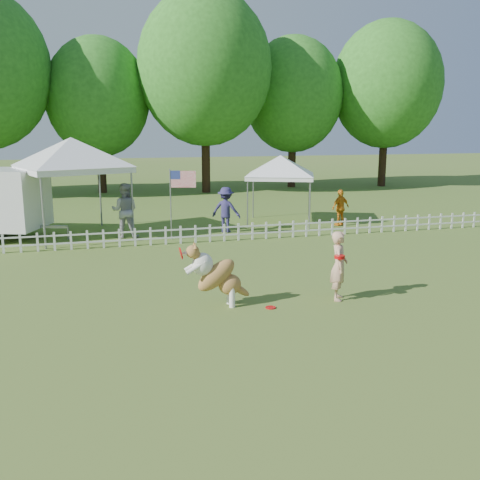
{
  "coord_description": "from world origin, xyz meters",
  "views": [
    {
      "loc": [
        -3.41,
        -10.38,
        3.8
      ],
      "look_at": [
        -0.05,
        2.0,
        1.1
      ],
      "focal_mm": 40.0,
      "sensor_mm": 36.0,
      "label": 1
    }
  ],
  "objects_px": {
    "spectator_b": "(226,210)",
    "handler": "(339,266)",
    "flag_pole": "(171,205)",
    "spectator_c": "(340,208)",
    "spectator_a": "(125,211)",
    "dog": "(217,275)",
    "canopy_tent_left": "(74,189)",
    "canopy_tent_right": "(280,190)",
    "frisbee_on_turf": "(271,307)"
  },
  "relations": [
    {
      "from": "handler",
      "to": "spectator_c",
      "type": "height_order",
      "value": "handler"
    },
    {
      "from": "spectator_b",
      "to": "spectator_c",
      "type": "height_order",
      "value": "spectator_b"
    },
    {
      "from": "handler",
      "to": "canopy_tent_right",
      "type": "distance_m",
      "value": 9.93
    },
    {
      "from": "spectator_a",
      "to": "spectator_b",
      "type": "xyz_separation_m",
      "value": [
        3.66,
        0.05,
        -0.12
      ]
    },
    {
      "from": "handler",
      "to": "canopy_tent_left",
      "type": "bearing_deg",
      "value": 57.39
    },
    {
      "from": "dog",
      "to": "spectator_b",
      "type": "bearing_deg",
      "value": 76.2
    },
    {
      "from": "frisbee_on_turf",
      "to": "dog",
      "type": "bearing_deg",
      "value": 159.64
    },
    {
      "from": "dog",
      "to": "spectator_c",
      "type": "relative_size",
      "value": 0.99
    },
    {
      "from": "spectator_b",
      "to": "spectator_c",
      "type": "bearing_deg",
      "value": -146.3
    },
    {
      "from": "canopy_tent_left",
      "to": "canopy_tent_right",
      "type": "height_order",
      "value": "canopy_tent_left"
    },
    {
      "from": "spectator_c",
      "to": "canopy_tent_left",
      "type": "bearing_deg",
      "value": -20.74
    },
    {
      "from": "canopy_tent_left",
      "to": "canopy_tent_right",
      "type": "bearing_deg",
      "value": -15.58
    },
    {
      "from": "spectator_a",
      "to": "canopy_tent_left",
      "type": "bearing_deg",
      "value": -8.63
    },
    {
      "from": "canopy_tent_right",
      "to": "flag_pole",
      "type": "height_order",
      "value": "canopy_tent_right"
    },
    {
      "from": "spectator_a",
      "to": "spectator_b",
      "type": "relative_size",
      "value": 1.15
    },
    {
      "from": "handler",
      "to": "spectator_c",
      "type": "distance_m",
      "value": 9.49
    },
    {
      "from": "spectator_a",
      "to": "spectator_c",
      "type": "bearing_deg",
      "value": -163.38
    },
    {
      "from": "dog",
      "to": "spectator_c",
      "type": "xyz_separation_m",
      "value": [
        6.87,
        8.31,
        0.01
      ]
    },
    {
      "from": "flag_pole",
      "to": "spectator_a",
      "type": "height_order",
      "value": "flag_pole"
    },
    {
      "from": "canopy_tent_right",
      "to": "spectator_a",
      "type": "height_order",
      "value": "canopy_tent_right"
    },
    {
      "from": "flag_pole",
      "to": "spectator_c",
      "type": "distance_m",
      "value": 6.92
    },
    {
      "from": "frisbee_on_turf",
      "to": "flag_pole",
      "type": "relative_size",
      "value": 0.09
    },
    {
      "from": "flag_pole",
      "to": "spectator_b",
      "type": "bearing_deg",
      "value": 35.24
    },
    {
      "from": "flag_pole",
      "to": "spectator_a",
      "type": "relative_size",
      "value": 1.26
    },
    {
      "from": "spectator_b",
      "to": "spectator_c",
      "type": "xyz_separation_m",
      "value": [
        4.69,
        0.15,
        -0.12
      ]
    },
    {
      "from": "canopy_tent_left",
      "to": "flag_pole",
      "type": "relative_size",
      "value": 1.4
    },
    {
      "from": "handler",
      "to": "flag_pole",
      "type": "relative_size",
      "value": 0.64
    },
    {
      "from": "dog",
      "to": "canopy_tent_right",
      "type": "relative_size",
      "value": 0.53
    },
    {
      "from": "dog",
      "to": "canopy_tent_left",
      "type": "distance_m",
      "value": 9.46
    },
    {
      "from": "dog",
      "to": "canopy_tent_left",
      "type": "height_order",
      "value": "canopy_tent_left"
    },
    {
      "from": "spectator_a",
      "to": "spectator_c",
      "type": "xyz_separation_m",
      "value": [
        8.34,
        0.2,
        -0.25
      ]
    },
    {
      "from": "flag_pole",
      "to": "spectator_a",
      "type": "bearing_deg",
      "value": 167.84
    },
    {
      "from": "dog",
      "to": "spectator_c",
      "type": "height_order",
      "value": "spectator_c"
    },
    {
      "from": "handler",
      "to": "spectator_c",
      "type": "xyz_separation_m",
      "value": [
        4.13,
        8.54,
        -0.07
      ]
    },
    {
      "from": "flag_pole",
      "to": "dog",
      "type": "bearing_deg",
      "value": -75.74
    },
    {
      "from": "handler",
      "to": "flag_pole",
      "type": "distance_m",
      "value": 8.05
    },
    {
      "from": "canopy_tent_left",
      "to": "spectator_c",
      "type": "bearing_deg",
      "value": -23.22
    },
    {
      "from": "handler",
      "to": "spectator_c",
      "type": "relative_size",
      "value": 1.09
    },
    {
      "from": "dog",
      "to": "spectator_a",
      "type": "relative_size",
      "value": 0.73
    },
    {
      "from": "canopy_tent_left",
      "to": "spectator_a",
      "type": "relative_size",
      "value": 1.77
    },
    {
      "from": "dog",
      "to": "canopy_tent_right",
      "type": "height_order",
      "value": "canopy_tent_right"
    },
    {
      "from": "handler",
      "to": "frisbee_on_turf",
      "type": "distance_m",
      "value": 1.83
    },
    {
      "from": "handler",
      "to": "frisbee_on_turf",
      "type": "xyz_separation_m",
      "value": [
        -1.66,
        -0.18,
        -0.77
      ]
    },
    {
      "from": "flag_pole",
      "to": "spectator_c",
      "type": "bearing_deg",
      "value": 22.55
    },
    {
      "from": "handler",
      "to": "canopy_tent_right",
      "type": "xyz_separation_m",
      "value": [
        2.01,
        9.71,
        0.56
      ]
    },
    {
      "from": "spectator_b",
      "to": "handler",
      "type": "bearing_deg",
      "value": 125.63
    },
    {
      "from": "canopy_tent_left",
      "to": "spectator_b",
      "type": "bearing_deg",
      "value": -27.52
    },
    {
      "from": "frisbee_on_turf",
      "to": "flag_pole",
      "type": "distance_m",
      "value": 7.91
    },
    {
      "from": "canopy_tent_left",
      "to": "spectator_a",
      "type": "distance_m",
      "value": 1.98
    },
    {
      "from": "canopy_tent_left",
      "to": "handler",
      "type": "bearing_deg",
      "value": -77.14
    }
  ]
}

